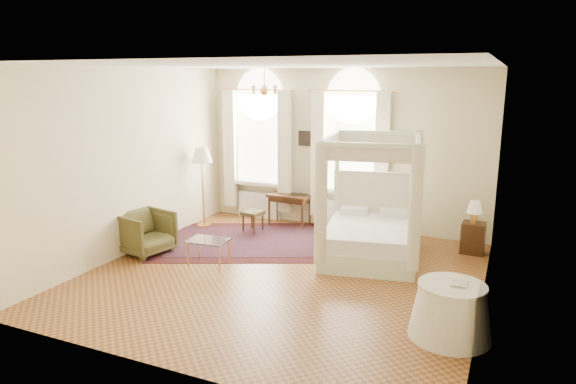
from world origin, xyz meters
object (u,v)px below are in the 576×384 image
at_px(nightstand, 473,238).
at_px(armchair, 146,233).
at_px(stool, 253,214).
at_px(coffee_table, 208,242).
at_px(side_table, 451,311).
at_px(floor_lamp, 202,159).
at_px(writing_desk, 289,199).
at_px(canopy_bed, 370,232).

bearing_deg(nightstand, armchair, -156.00).
relative_size(stool, coffee_table, 0.62).
distance_m(nightstand, side_table, 3.35).
height_order(coffee_table, floor_lamp, floor_lamp).
bearing_deg(nightstand, side_table, -90.00).
bearing_deg(armchair, writing_desk, -19.42).
bearing_deg(side_table, coffee_table, 167.83).
relative_size(nightstand, armchair, 0.67).
xyz_separation_m(canopy_bed, floor_lamp, (-3.77, 0.52, 0.96)).
bearing_deg(side_table, armchair, 170.07).
relative_size(coffee_table, side_table, 0.71).
bearing_deg(nightstand, canopy_bed, -147.84).
relative_size(canopy_bed, writing_desk, 2.41).
distance_m(stool, coffee_table, 2.06).
xyz_separation_m(nightstand, floor_lamp, (-5.40, -0.51, 1.17)).
height_order(writing_desk, stool, writing_desk).
bearing_deg(writing_desk, stool, -124.78).
distance_m(writing_desk, floor_lamp, 2.03).
distance_m(armchair, coffee_table, 1.38).
height_order(canopy_bed, floor_lamp, canopy_bed).
xyz_separation_m(writing_desk, armchair, (-1.65, -2.69, -0.19)).
xyz_separation_m(armchair, side_table, (5.40, -0.95, -0.05)).
distance_m(canopy_bed, coffee_table, 2.80).
xyz_separation_m(canopy_bed, coffee_table, (-2.39, -1.46, -0.08)).
bearing_deg(canopy_bed, stool, 167.39).
bearing_deg(canopy_bed, floor_lamp, 172.17).
xyz_separation_m(armchair, coffee_table, (1.38, -0.08, 0.03)).
height_order(nightstand, armchair, armchair).
xyz_separation_m(coffee_table, side_table, (4.02, -0.87, -0.08)).
relative_size(armchair, coffee_table, 1.19).
relative_size(canopy_bed, nightstand, 3.95).
height_order(stool, side_table, side_table).
bearing_deg(floor_lamp, armchair, -90.00).
relative_size(nightstand, stool, 1.28).
height_order(writing_desk, coffee_table, writing_desk).
xyz_separation_m(nightstand, coffee_table, (-4.02, -2.48, 0.13)).
relative_size(stool, armchair, 0.52).
height_order(writing_desk, armchair, armchair).
bearing_deg(writing_desk, nightstand, -4.33).
height_order(nightstand, floor_lamp, floor_lamp).
bearing_deg(coffee_table, canopy_bed, 31.38).
xyz_separation_m(canopy_bed, stool, (-2.62, 0.59, -0.13)).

